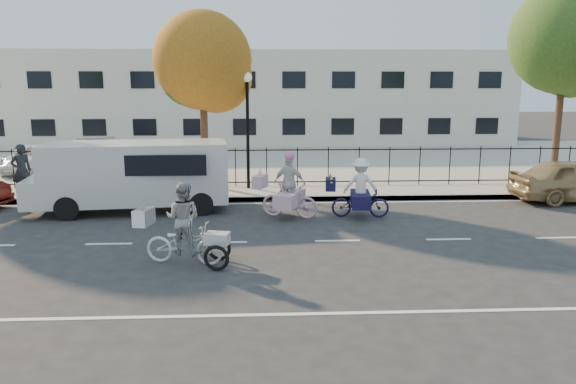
{
  "coord_description": "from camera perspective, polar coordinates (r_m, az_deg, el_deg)",
  "views": [
    {
      "loc": [
        1.0,
        -14.27,
        4.2
      ],
      "look_at": [
        1.74,
        1.2,
        1.1
      ],
      "focal_mm": 35.0,
      "sensor_mm": 36.0,
      "label": 1
    }
  ],
  "objects": [
    {
      "name": "lot_car_b",
      "position": [
        27.77,
        -24.47,
        3.13
      ],
      "size": [
        2.03,
        4.25,
        1.17
      ],
      "primitive_type": "imported",
      "rotation": [
        0.0,
        0.0,
        0.02
      ],
      "color": "white",
      "rests_on": "parking_lot"
    },
    {
      "name": "tree_east",
      "position": [
        25.29,
        26.57,
        13.31
      ],
      "size": [
        4.35,
        4.35,
        7.98
      ],
      "color": "#442D1D",
      "rests_on": "ground"
    },
    {
      "name": "pedestrian",
      "position": [
        21.62,
        -25.44,
        1.95
      ],
      "size": [
        0.82,
        0.78,
        1.89
      ],
      "primitive_type": "imported",
      "rotation": [
        0.0,
        0.0,
        3.81
      ],
      "color": "black",
      "rests_on": "sidewalk"
    },
    {
      "name": "iron_fence",
      "position": [
        21.75,
        -5.35,
        2.54
      ],
      "size": [
        58.0,
        0.06,
        1.5
      ],
      "primitive_type": null,
      "color": "black",
      "rests_on": "sidewalk"
    },
    {
      "name": "parking_lot",
      "position": [
        29.58,
        -4.67,
        3.26
      ],
      "size": [
        60.0,
        15.6,
        0.15
      ],
      "primitive_type": "cube",
      "color": "#A8A399",
      "rests_on": "ground"
    },
    {
      "name": "street_sign",
      "position": [
        21.44,
        -10.38,
        3.68
      ],
      "size": [
        0.85,
        0.06,
        1.8
      ],
      "color": "black",
      "rests_on": "sidewalk"
    },
    {
      "name": "lamppost",
      "position": [
        21.1,
        -4.14,
        8.33
      ],
      "size": [
        0.36,
        0.36,
        4.33
      ],
      "color": "black",
      "rests_on": "sidewalk"
    },
    {
      "name": "building",
      "position": [
        39.3,
        -4.26,
        9.54
      ],
      "size": [
        34.0,
        10.0,
        6.0
      ],
      "primitive_type": "cube",
      "color": "silver",
      "rests_on": "ground"
    },
    {
      "name": "lot_car_a",
      "position": [
        25.84,
        -18.9,
        3.31
      ],
      "size": [
        3.26,
        5.34,
        1.45
      ],
      "primitive_type": "imported",
      "rotation": [
        0.0,
        0.0,
        0.26
      ],
      "color": "#9A9BA1",
      "rests_on": "parking_lot"
    },
    {
      "name": "bull_bike",
      "position": [
        17.5,
        7.28,
        -0.18
      ],
      "size": [
        2.02,
        1.4,
        1.85
      ],
      "rotation": [
        0.0,
        0.0,
        1.46
      ],
      "color": "#140F33",
      "rests_on": "ground"
    },
    {
      "name": "curb",
      "position": [
        19.78,
        -5.58,
        -0.77
      ],
      "size": [
        60.0,
        0.1,
        0.15
      ],
      "primitive_type": "cube",
      "color": "#A8A399",
      "rests_on": "ground"
    },
    {
      "name": "ground",
      "position": [
        14.91,
        -6.5,
        -5.12
      ],
      "size": [
        120.0,
        120.0,
        0.0
      ],
      "primitive_type": "plane",
      "color": "#333334"
    },
    {
      "name": "road_markings",
      "position": [
        14.91,
        -6.5,
        -5.1
      ],
      "size": [
        60.0,
        9.52,
        0.01
      ],
      "primitive_type": null,
      "color": "silver",
      "rests_on": "ground"
    },
    {
      "name": "tree_mid",
      "position": [
        21.73,
        -8.3,
        12.6
      ],
      "size": [
        3.7,
        3.69,
        6.76
      ],
      "color": "#442D1D",
      "rests_on": "ground"
    },
    {
      "name": "sidewalk",
      "position": [
        20.81,
        -5.45,
        -0.17
      ],
      "size": [
        60.0,
        2.2,
        0.15
      ],
      "primitive_type": "cube",
      "color": "#A8A399",
      "rests_on": "ground"
    },
    {
      "name": "white_van",
      "position": [
        18.77,
        -15.44,
        1.82
      ],
      "size": [
        6.49,
        2.74,
        2.23
      ],
      "rotation": [
        0.0,
        0.0,
        0.11
      ],
      "color": "silver",
      "rests_on": "ground"
    },
    {
      "name": "gold_sedan",
      "position": [
        22.02,
        27.22,
        1.05
      ],
      "size": [
        4.5,
        1.98,
        1.51
      ],
      "primitive_type": "imported",
      "rotation": [
        0.0,
        0.0,
        1.61
      ],
      "color": "#9D8355",
      "rests_on": "ground"
    },
    {
      "name": "lot_car_c",
      "position": [
        24.84,
        -16.22,
        3.14
      ],
      "size": [
        1.54,
        4.31,
        1.42
      ],
      "primitive_type": "imported",
      "rotation": [
        0.0,
        0.0,
        0.01
      ],
      "color": "#505458",
      "rests_on": "parking_lot"
    },
    {
      "name": "unicorn_bike",
      "position": [
        17.29,
        0.04,
        -0.13
      ],
      "size": [
        2.1,
        1.53,
        2.08
      ],
      "rotation": [
        0.0,
        0.0,
        1.19
      ],
      "color": "#E8B1CC",
      "rests_on": "ground"
    },
    {
      "name": "zebra_trike",
      "position": [
        13.19,
        -10.53,
        -4.08
      ],
      "size": [
        2.25,
        1.22,
        1.92
      ],
      "rotation": [
        0.0,
        0.0,
        1.34
      ],
      "color": "white",
      "rests_on": "ground"
    }
  ]
}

